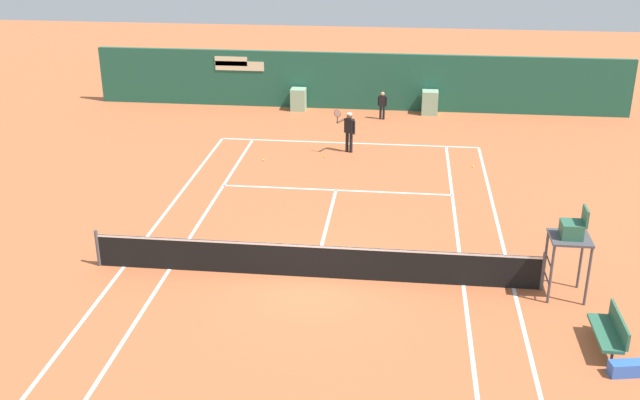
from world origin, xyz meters
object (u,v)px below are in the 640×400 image
Objects in this scene: equipment_bag at (631,368)px; ball_kid_right_post at (382,104)px; tennis_ball_by_sideline at (325,156)px; player_on_baseline at (349,129)px; umpire_chair at (571,237)px; tennis_ball_mid_court at (473,166)px; player_bench at (611,330)px; tennis_ball_near_service_line at (263,160)px.

ball_kid_right_post is (-6.10, 18.96, 0.57)m from equipment_bag.
equipment_bag is 13.66× the size of tennis_ball_by_sideline.
player_on_baseline is at bearing 40.84° from tennis_ball_by_sideline.
umpire_chair is 16.47m from ball_kid_right_post.
equipment_bag is at bearing -166.42° from umpire_chair.
tennis_ball_by_sideline is 5.68m from tennis_ball_mid_court.
tennis_ball_mid_court is at bearing -4.91° from tennis_ball_by_sideline.
tennis_ball_by_sideline is at bearing 66.98° from player_on_baseline.
player_bench is 1.05m from equipment_bag.
tennis_ball_mid_court is at bearing -168.22° from player_on_baseline.
player_on_baseline is at bearing 117.07° from equipment_bag.
umpire_chair is 1.55× the size of player_bench.
player_bench reaches higher than tennis_ball_mid_court.
tennis_ball_by_sideline is at bearing 32.16° from player_bench.
tennis_ball_mid_court is at bearing 10.32° from player_bench.
tennis_ball_near_service_line is at bearing 129.26° from equipment_bag.
equipment_bag is 13.17m from tennis_ball_mid_court.
ball_kid_right_post is at bearing -77.27° from player_on_baseline.
equipment_bag is at bearing -58.89° from tennis_ball_by_sideline.
player_bench is at bearing -79.68° from tennis_ball_mid_court.
player_bench is at bearing 115.71° from ball_kid_right_post.
ball_kid_right_post is at bearing 18.73° from umpire_chair.
tennis_ball_by_sideline is (-7.84, 12.47, -0.48)m from player_bench.
tennis_ball_by_sideline and tennis_ball_near_service_line have the same top height.
tennis_ball_mid_court is at bearing 100.68° from equipment_bag.
player_bench is 18.93m from ball_kid_right_post.
equipment_bag reaches higher than tennis_ball_by_sideline.
tennis_ball_by_sideline is (-2.00, -5.53, -0.70)m from ball_kid_right_post.
tennis_ball_near_service_line is at bearing -163.45° from tennis_ball_by_sideline.
ball_kid_right_post is 5.93m from tennis_ball_by_sideline.
tennis_ball_mid_court is at bearing 9.65° from umpire_chair.
player_on_baseline reaches higher than player_bench.
tennis_ball_mid_court is (-2.44, 12.94, -0.13)m from equipment_bag.
umpire_chair reaches higher than tennis_ball_near_service_line.
equipment_bag is at bearing -50.74° from tennis_ball_near_service_line.
umpire_chair reaches higher than player_on_baseline.
ball_kid_right_post is 18.67× the size of tennis_ball_near_service_line.
umpire_chair is 9.83m from tennis_ball_mid_court.
umpire_chair reaches higher than equipment_bag.
tennis_ball_mid_court is (-1.62, 9.55, -1.63)m from umpire_chair.
equipment_bag is at bearing 143.22° from player_on_baseline.
equipment_bag is at bearing -79.32° from tennis_ball_mid_court.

